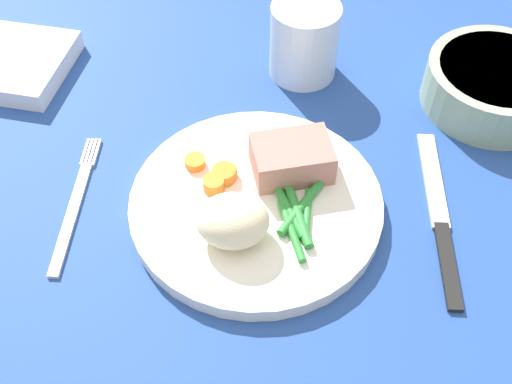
# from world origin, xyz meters

# --- Properties ---
(dining_table) EXTENTS (1.20, 0.90, 0.02)m
(dining_table) POSITION_xyz_m (0.00, 0.00, 0.01)
(dining_table) COLOR #234793
(dining_table) RESTS_ON ground
(dinner_plate) EXTENTS (0.24, 0.24, 0.02)m
(dinner_plate) POSITION_xyz_m (0.02, 0.01, 0.03)
(dinner_plate) COLOR white
(dinner_plate) RESTS_ON dining_table
(meat_portion) EXTENTS (0.08, 0.07, 0.03)m
(meat_portion) POSITION_xyz_m (0.05, 0.05, 0.05)
(meat_portion) COLOR #B2756B
(meat_portion) RESTS_ON dinner_plate
(mashed_potatoes) EXTENTS (0.06, 0.05, 0.04)m
(mashed_potatoes) POSITION_xyz_m (-0.00, -0.03, 0.06)
(mashed_potatoes) COLOR beige
(mashed_potatoes) RESTS_ON dinner_plate
(carrot_slices) EXTENTS (0.05, 0.05, 0.01)m
(carrot_slices) POSITION_xyz_m (-0.02, 0.03, 0.04)
(carrot_slices) COLOR orange
(carrot_slices) RESTS_ON dinner_plate
(green_beans) EXTENTS (0.05, 0.09, 0.01)m
(green_beans) POSITION_xyz_m (0.06, -0.01, 0.04)
(green_beans) COLOR #2D8C38
(green_beans) RESTS_ON dinner_plate
(fork) EXTENTS (0.01, 0.17, 0.00)m
(fork) POSITION_xyz_m (-0.15, 0.01, 0.02)
(fork) COLOR silver
(fork) RESTS_ON dining_table
(knife) EXTENTS (0.02, 0.21, 0.01)m
(knife) POSITION_xyz_m (0.19, 0.01, 0.02)
(knife) COLOR black
(knife) RESTS_ON dining_table
(water_glass) EXTENTS (0.08, 0.08, 0.08)m
(water_glass) POSITION_xyz_m (0.06, 0.22, 0.06)
(water_glass) COLOR silver
(water_glass) RESTS_ON dining_table
(salad_bowl) EXTENTS (0.15, 0.15, 0.05)m
(salad_bowl) POSITION_xyz_m (0.26, 0.17, 0.05)
(salad_bowl) COLOR #99B28C
(salad_bowl) RESTS_ON dining_table
(napkin) EXTENTS (0.14, 0.14, 0.02)m
(napkin) POSITION_xyz_m (-0.27, 0.20, 0.03)
(napkin) COLOR white
(napkin) RESTS_ON dining_table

